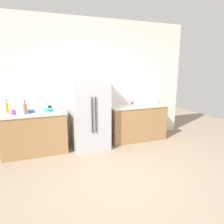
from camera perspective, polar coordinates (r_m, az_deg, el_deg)
The scene contains 14 objects.
ground_plane at distance 3.59m, azimuth 4.40°, elevation -18.26°, with size 9.89×9.89×0.00m, color gray.
kitchen_back_panel at distance 5.00m, azimuth -5.36°, elevation 8.35°, with size 4.94×0.10×2.96m, color silver.
counter_left at distance 4.66m, azimuth -21.00°, elevation -5.61°, with size 1.34×0.60×0.91m.
counter_right at distance 5.24m, azimuth 7.04°, elevation -2.91°, with size 1.48×0.60×0.91m.
refrigerator at distance 4.62m, azimuth -6.38°, elevation 0.13°, with size 0.80×0.74×1.71m.
toaster at distance 5.28m, azimuth 11.30°, elevation 3.26°, with size 0.27×0.17×0.21m, color silver.
bottle_a at distance 4.43m, azimuth -23.35°, elevation 0.82°, with size 0.08×0.08×0.29m.
bottle_b at distance 4.70m, azimuth -27.56°, elevation 1.03°, with size 0.06×0.06×0.28m.
cup_a at distance 4.70m, azimuth -17.19°, elevation 1.14°, with size 0.09×0.09×0.10m, color black.
cup_b at distance 5.24m, azimuth 5.75°, elevation 2.60°, with size 0.07×0.07×0.07m, color red.
cup_c at distance 4.50m, azimuth -26.13°, elevation -0.07°, with size 0.09×0.09×0.10m, color purple.
cup_d at distance 5.24m, azimuth 6.91°, elevation 2.71°, with size 0.07×0.07×0.10m, color white.
bowl_a at distance 4.54m, azimuth -17.55°, elevation 0.51°, with size 0.20×0.20×0.07m, color teal.
bowl_b at distance 4.61m, azimuth -22.24°, elevation 0.26°, with size 0.20×0.20×0.05m, color blue.
Camera 1 is at (-1.35, -2.78, 1.83)m, focal length 32.34 mm.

